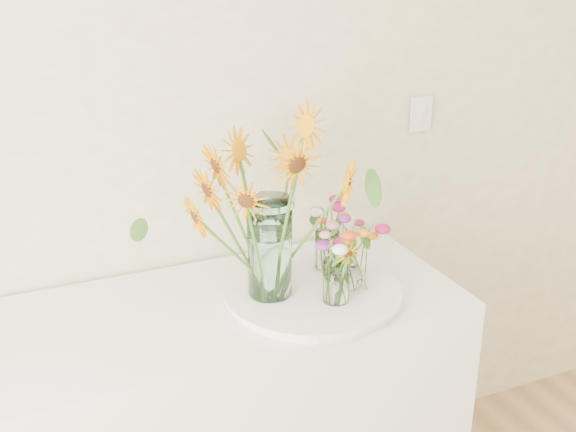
# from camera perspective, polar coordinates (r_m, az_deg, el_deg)

# --- Properties ---
(tray) EXTENTS (0.49, 0.49, 0.02)m
(tray) POSITION_cam_1_polar(r_m,az_deg,el_deg) (2.09, 1.96, -6.22)
(tray) COLOR white
(tray) RESTS_ON counter
(mason_jar) EXTENTS (0.14, 0.14, 0.29)m
(mason_jar) POSITION_cam_1_polar(r_m,az_deg,el_deg) (2.00, -1.46, -2.53)
(mason_jar) COLOR #C6F9F5
(mason_jar) RESTS_ON tray
(sunflower_bouquet) EXTENTS (0.87, 0.87, 0.54)m
(sunflower_bouquet) POSITION_cam_1_polar(r_m,az_deg,el_deg) (1.95, -1.49, 0.84)
(sunflower_bouquet) COLOR orange
(sunflower_bouquet) RESTS_ON tray
(small_vase_a) EXTENTS (0.08, 0.08, 0.13)m
(small_vase_a) POSITION_cam_1_polar(r_m,az_deg,el_deg) (2.00, 3.83, -5.19)
(small_vase_a) COLOR white
(small_vase_a) RESTS_ON tray
(wildflower_posy_a) EXTENTS (0.17, 0.17, 0.22)m
(wildflower_posy_a) POSITION_cam_1_polar(r_m,az_deg,el_deg) (1.98, 3.87, -4.03)
(wildflower_posy_a) COLOR orange
(wildflower_posy_a) RESTS_ON tray
(small_vase_b) EXTENTS (0.09, 0.09, 0.12)m
(small_vase_b) POSITION_cam_1_polar(r_m,az_deg,el_deg) (2.08, 5.01, -4.14)
(small_vase_b) COLOR white
(small_vase_b) RESTS_ON tray
(wildflower_posy_b) EXTENTS (0.22, 0.22, 0.21)m
(wildflower_posy_b) POSITION_cam_1_polar(r_m,az_deg,el_deg) (2.06, 5.05, -3.02)
(wildflower_posy_b) COLOR orange
(wildflower_posy_b) RESTS_ON tray
(small_vase_c) EXTENTS (0.09, 0.09, 0.13)m
(small_vase_c) POSITION_cam_1_polar(r_m,az_deg,el_deg) (2.19, 3.09, -2.68)
(small_vase_c) COLOR white
(small_vase_c) RESTS_ON tray
(wildflower_posy_c) EXTENTS (0.18, 0.18, 0.22)m
(wildflower_posy_c) POSITION_cam_1_polar(r_m,az_deg,el_deg) (2.17, 3.11, -1.60)
(wildflower_posy_c) COLOR orange
(wildflower_posy_c) RESTS_ON tray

